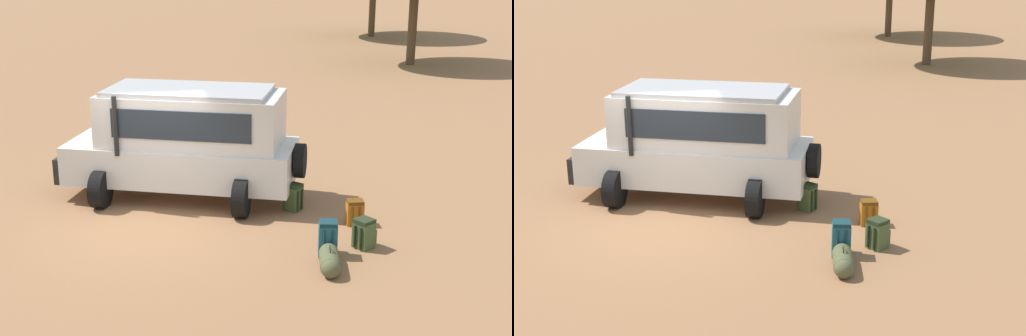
{
  "view_description": "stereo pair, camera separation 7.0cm",
  "coord_description": "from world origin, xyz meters",
  "views": [
    {
      "loc": [
        -0.25,
        -13.3,
        5.36
      ],
      "look_at": [
        2.22,
        0.26,
        1.0
      ],
      "focal_mm": 50.0,
      "sensor_mm": 36.0,
      "label": 1
    },
    {
      "loc": [
        -0.19,
        -13.31,
        5.36
      ],
      "look_at": [
        2.22,
        0.26,
        1.0
      ],
      "focal_mm": 50.0,
      "sensor_mm": 36.0,
      "label": 2
    }
  ],
  "objects": [
    {
      "name": "backpack_beside_front_wheel",
      "position": [
        3.04,
        0.34,
        0.28
      ],
      "size": [
        0.43,
        0.44,
        0.58
      ],
      "color": "#42562D",
      "rests_on": "ground_plane"
    },
    {
      "name": "backpack_outermost",
      "position": [
        4.05,
        -0.64,
        0.25
      ],
      "size": [
        0.36,
        0.4,
        0.51
      ],
      "color": "#B26619",
      "rests_on": "ground_plane"
    },
    {
      "name": "ground_plane",
      "position": [
        0.0,
        0.0,
        0.0
      ],
      "size": [
        320.0,
        320.0,
        0.0
      ],
      "primitive_type": "plane",
      "color": "#936642"
    },
    {
      "name": "safari_vehicle",
      "position": [
        0.93,
        1.57,
        1.29
      ],
      "size": [
        5.42,
        3.74,
        2.44
      ],
      "color": "silver",
      "rests_on": "ground_plane"
    },
    {
      "name": "backpack_near_rear_wheel",
      "position": [
        3.87,
        -1.77,
        0.27
      ],
      "size": [
        0.47,
        0.43,
        0.56
      ],
      "color": "#42562D",
      "rests_on": "ground_plane"
    },
    {
      "name": "duffel_bag_low_black_case",
      "position": [
        2.99,
        -2.57,
        0.18
      ],
      "size": [
        0.48,
        0.95,
        0.45
      ],
      "color": "#4C5133",
      "rests_on": "ground_plane"
    },
    {
      "name": "backpack_cluster_center",
      "position": [
        3.12,
        -1.96,
        0.32
      ],
      "size": [
        0.39,
        0.44,
        0.65
      ],
      "color": "#235B6B",
      "rests_on": "ground_plane"
    }
  ]
}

